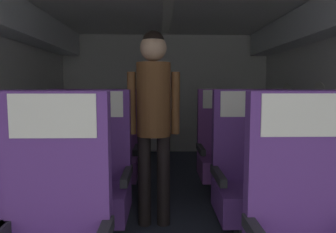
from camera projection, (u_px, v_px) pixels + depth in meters
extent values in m
cube|color=#2D3342|center=(171.00, 218.00, 2.70)|extent=(3.88, 5.92, 0.02)
cube|color=silver|center=(165.00, 93.00, 5.36)|extent=(3.76, 0.06, 2.11)
cylinder|color=white|center=(319.00, 93.00, 3.55)|extent=(0.01, 0.26, 0.26)
cylinder|color=white|center=(287.00, 92.00, 4.46)|extent=(0.01, 0.26, 0.26)
cube|color=#5B3384|center=(58.00, 168.00, 1.41)|extent=(0.49, 0.09, 0.72)
cube|color=silver|center=(53.00, 116.00, 1.33)|extent=(0.39, 0.01, 0.20)
cube|color=#5B3384|center=(296.00, 166.00, 1.44)|extent=(0.49, 0.09, 0.72)
cube|color=silver|center=(303.00, 115.00, 1.37)|extent=(0.39, 0.01, 0.20)
cube|color=#38383D|center=(30.00, 231.00, 2.20)|extent=(0.18, 0.17, 0.21)
cube|color=#5B3384|center=(29.00, 203.00, 2.18)|extent=(0.49, 0.48, 0.21)
cube|color=#5B3384|center=(37.00, 136.00, 2.33)|extent=(0.49, 0.09, 0.72)
cube|color=#28282D|center=(60.00, 177.00, 2.17)|extent=(0.05, 0.40, 0.06)
cube|color=silver|center=(33.00, 104.00, 2.26)|extent=(0.39, 0.01, 0.20)
cube|color=#38383D|center=(96.00, 229.00, 2.23)|extent=(0.18, 0.17, 0.21)
cube|color=#5B3384|center=(95.00, 202.00, 2.21)|extent=(0.49, 0.48, 0.21)
cube|color=#5B3384|center=(99.00, 135.00, 2.36)|extent=(0.49, 0.09, 0.72)
cube|color=#28282D|center=(127.00, 175.00, 2.20)|extent=(0.05, 0.40, 0.06)
cube|color=#28282D|center=(63.00, 176.00, 2.18)|extent=(0.05, 0.40, 0.06)
cube|color=silver|center=(97.00, 104.00, 2.29)|extent=(0.39, 0.01, 0.20)
cube|color=#38383D|center=(311.00, 226.00, 2.28)|extent=(0.18, 0.17, 0.21)
cube|color=#5B3384|center=(312.00, 199.00, 2.26)|extent=(0.49, 0.48, 0.21)
cube|color=#5B3384|center=(303.00, 134.00, 2.41)|extent=(0.49, 0.09, 0.72)
cube|color=#28282D|center=(283.00, 174.00, 2.23)|extent=(0.05, 0.40, 0.06)
cube|color=silver|center=(307.00, 104.00, 2.34)|extent=(0.39, 0.01, 0.20)
cube|color=#38383D|center=(248.00, 228.00, 2.25)|extent=(0.18, 0.17, 0.21)
cube|color=#5B3384|center=(249.00, 201.00, 2.23)|extent=(0.49, 0.48, 0.21)
cube|color=#5B3384|center=(243.00, 135.00, 2.38)|extent=(0.49, 0.09, 0.72)
cube|color=#28282D|center=(281.00, 175.00, 2.21)|extent=(0.05, 0.40, 0.06)
cube|color=#28282D|center=(218.00, 175.00, 2.20)|extent=(0.05, 0.40, 0.06)
cube|color=silver|center=(246.00, 104.00, 2.30)|extent=(0.39, 0.01, 0.20)
cube|color=#38383D|center=(70.00, 187.00, 3.17)|extent=(0.18, 0.17, 0.21)
cube|color=#753D8E|center=(69.00, 168.00, 3.15)|extent=(0.49, 0.48, 0.21)
cube|color=#753D8E|center=(73.00, 122.00, 3.30)|extent=(0.49, 0.09, 0.72)
cube|color=#28282D|center=(91.00, 149.00, 3.14)|extent=(0.05, 0.40, 0.06)
cube|color=#28282D|center=(46.00, 149.00, 3.12)|extent=(0.05, 0.40, 0.06)
cube|color=silver|center=(71.00, 99.00, 3.23)|extent=(0.39, 0.01, 0.20)
cube|color=#38383D|center=(115.00, 187.00, 3.17)|extent=(0.18, 0.17, 0.21)
cube|color=#753D8E|center=(114.00, 168.00, 3.15)|extent=(0.49, 0.48, 0.21)
cube|color=#753D8E|center=(116.00, 122.00, 3.30)|extent=(0.49, 0.09, 0.72)
cube|color=#28282D|center=(136.00, 149.00, 3.14)|extent=(0.05, 0.40, 0.06)
cube|color=#28282D|center=(92.00, 149.00, 3.13)|extent=(0.05, 0.40, 0.06)
cube|color=silver|center=(115.00, 99.00, 3.23)|extent=(0.39, 0.01, 0.20)
cube|color=#38383D|center=(267.00, 186.00, 3.20)|extent=(0.18, 0.17, 0.21)
cube|color=#753D8E|center=(267.00, 167.00, 3.18)|extent=(0.49, 0.48, 0.21)
cube|color=#753D8E|center=(262.00, 121.00, 3.33)|extent=(0.49, 0.09, 0.72)
cube|color=#28282D|center=(290.00, 149.00, 3.16)|extent=(0.05, 0.40, 0.06)
cube|color=#28282D|center=(246.00, 149.00, 3.15)|extent=(0.05, 0.40, 0.06)
cube|color=silver|center=(265.00, 99.00, 3.26)|extent=(0.39, 0.01, 0.20)
cube|color=#38383D|center=(222.00, 187.00, 3.18)|extent=(0.18, 0.17, 0.21)
cube|color=#753D8E|center=(223.00, 167.00, 3.16)|extent=(0.49, 0.48, 0.21)
cube|color=#753D8E|center=(220.00, 121.00, 3.31)|extent=(0.49, 0.09, 0.72)
cube|color=#28282D|center=(245.00, 149.00, 3.15)|extent=(0.05, 0.40, 0.06)
cube|color=#28282D|center=(201.00, 149.00, 3.14)|extent=(0.05, 0.40, 0.06)
cube|color=silver|center=(221.00, 99.00, 3.24)|extent=(0.39, 0.01, 0.20)
cylinder|color=black|center=(144.00, 181.00, 2.51)|extent=(0.11, 0.11, 0.76)
cylinder|color=black|center=(163.00, 180.00, 2.51)|extent=(0.11, 0.11, 0.76)
cylinder|color=brown|center=(154.00, 100.00, 2.45)|extent=(0.28, 0.28, 0.60)
cylinder|color=brown|center=(132.00, 103.00, 2.44)|extent=(0.07, 0.07, 0.51)
cylinder|color=brown|center=(175.00, 103.00, 2.45)|extent=(0.07, 0.07, 0.51)
sphere|color=tan|center=(153.00, 48.00, 2.41)|extent=(0.22, 0.22, 0.22)
sphere|color=black|center=(153.00, 42.00, 2.40)|extent=(0.18, 0.18, 0.18)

